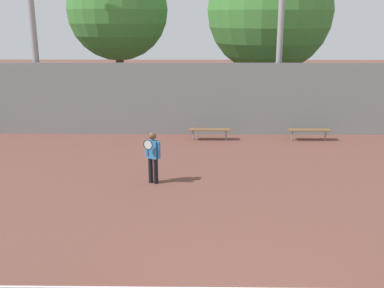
{
  "coord_description": "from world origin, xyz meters",
  "views": [
    {
      "loc": [
        -0.98,
        -5.9,
        5.0
      ],
      "look_at": [
        -1.19,
        8.51,
        0.93
      ],
      "focal_mm": 42.0,
      "sensor_mm": 36.0,
      "label": 1
    }
  ],
  "objects": [
    {
      "name": "light_pole_near_left",
      "position": [
        -8.07,
        13.79,
        5.32
      ],
      "size": [
        0.9,
        0.6,
        9.3
      ],
      "color": "#939399",
      "rests_on": "ground_plane"
    },
    {
      "name": "bench_courtside_far",
      "position": [
        3.68,
        12.46,
        0.43
      ],
      "size": [
        1.74,
        0.4,
        0.48
      ],
      "color": "brown",
      "rests_on": "ground_plane"
    },
    {
      "name": "bench_adjacent_court",
      "position": [
        -0.51,
        12.46,
        0.43
      ],
      "size": [
        1.75,
        0.4,
        0.48
      ],
      "color": "brown",
      "rests_on": "ground_plane"
    },
    {
      "name": "light_pole_far_right",
      "position": [
        2.55,
        14.13,
        5.49
      ],
      "size": [
        0.9,
        0.6,
        9.41
      ],
      "color": "#939399",
      "rests_on": "ground_plane"
    },
    {
      "name": "back_fence",
      "position": [
        0.0,
        13.44,
        1.57
      ],
      "size": [
        34.79,
        0.06,
        3.14
      ],
      "color": "gray",
      "rests_on": "ground_plane"
    },
    {
      "name": "tree_dark_dense",
      "position": [
        -5.08,
        17.68,
        5.36
      ],
      "size": [
        5.06,
        5.06,
        7.91
      ],
      "color": "brown",
      "rests_on": "ground_plane"
    },
    {
      "name": "tree_green_tall",
      "position": [
        2.63,
        17.95,
        5.34
      ],
      "size": [
        6.34,
        6.34,
        8.51
      ],
      "color": "brown",
      "rests_on": "ground_plane"
    },
    {
      "name": "tennis_player",
      "position": [
        -2.39,
        7.31,
        0.93
      ],
      "size": [
        0.51,
        0.49,
        1.64
      ],
      "rotation": [
        0.0,
        0.0,
        -0.42
      ],
      "color": "black",
      "rests_on": "ground_plane"
    }
  ]
}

